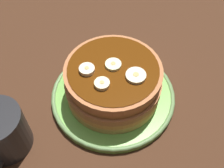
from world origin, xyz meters
TOP-DOWN VIEW (x-y plane):
  - ground_plane at (0.00, 0.00)cm, footprint 140.00×140.00cm
  - plate at (0.00, 0.00)cm, footprint 24.44×24.44cm
  - pancake_stack at (-0.13, -0.14)cm, footprint 18.83×18.70cm
  - banana_slice_0 at (-0.68, 0.20)cm, footprint 2.89×2.89cm
  - banana_slice_1 at (3.70, -1.85)cm, footprint 2.63×2.63cm
  - banana_slice_2 at (1.85, 3.88)cm, footprint 3.55×3.55cm
  - banana_slice_3 at (0.59, -4.58)cm, footprint 2.75×2.75cm

SIDE VIEW (x-z plane):
  - ground_plane at x=0.00cm, z-range -3.00..0.00cm
  - plate at x=0.00cm, z-range 0.06..1.59cm
  - pancake_stack at x=-0.13cm, z-range 1.22..8.80cm
  - banana_slice_0 at x=-0.68cm, z-range 8.66..9.42cm
  - banana_slice_2 at x=1.85cm, z-range 8.66..9.47cm
  - banana_slice_1 at x=3.70cm, z-range 8.66..9.61cm
  - banana_slice_3 at x=0.59cm, z-range 8.66..9.65cm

